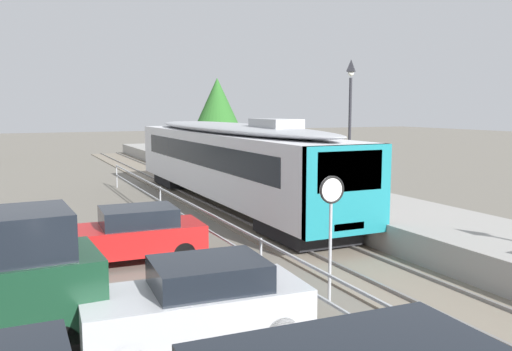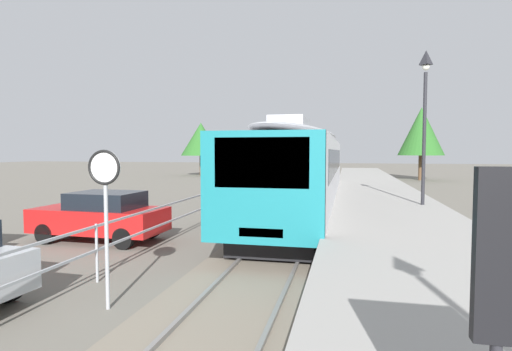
% 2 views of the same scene
% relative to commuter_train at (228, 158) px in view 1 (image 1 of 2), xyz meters
% --- Properties ---
extents(ground_plane, '(160.00, 160.00, 0.00)m').
position_rel_commuter_train_xyz_m(ground_plane, '(-3.00, -0.17, -2.14)').
color(ground_plane, '#6B665B').
extents(track_rails, '(3.20, 60.00, 0.14)m').
position_rel_commuter_train_xyz_m(track_rails, '(0.00, -0.17, -2.11)').
color(track_rails, slate).
rests_on(track_rails, ground).
extents(commuter_train, '(2.82, 18.17, 3.74)m').
position_rel_commuter_train_xyz_m(commuter_train, '(0.00, 0.00, 0.00)').
color(commuter_train, silver).
rests_on(commuter_train, track_rails).
extents(station_platform, '(3.90, 60.00, 0.90)m').
position_rel_commuter_train_xyz_m(station_platform, '(3.25, -0.17, -1.69)').
color(station_platform, '#999691').
rests_on(station_platform, ground).
extents(platform_lamp_mid_platform, '(0.34, 0.34, 5.35)m').
position_rel_commuter_train_xyz_m(platform_lamp_mid_platform, '(4.46, -2.53, 2.48)').
color(platform_lamp_mid_platform, '#232328').
rests_on(platform_lamp_mid_platform, station_platform).
extents(speed_limit_sign, '(0.61, 0.10, 2.81)m').
position_rel_commuter_train_xyz_m(speed_limit_sign, '(-2.23, -11.48, -0.02)').
color(speed_limit_sign, '#9EA0A5').
rests_on(speed_limit_sign, ground).
extents(carpark_fence, '(0.06, 36.06, 1.25)m').
position_rel_commuter_train_xyz_m(carpark_fence, '(-3.30, -10.17, -1.23)').
color(carpark_fence, '#9EA0A5').
rests_on(carpark_fence, ground).
extents(parked_hatchback_silver, '(4.09, 1.98, 1.53)m').
position_rel_commuter_train_xyz_m(parked_hatchback_silver, '(-5.54, -12.25, -1.35)').
color(parked_hatchback_silver, '#B7BABF').
rests_on(parked_hatchback_silver, ground).
extents(parked_hatchback_red, '(4.06, 1.90, 1.53)m').
position_rel_commuter_train_xyz_m(parked_hatchback_red, '(-5.54, -6.57, -1.35)').
color(parked_hatchback_red, red).
rests_on(parked_hatchback_red, ground).
extents(tree_behind_carpark, '(4.26, 4.26, 6.97)m').
position_rel_commuter_train_xyz_m(tree_behind_carpark, '(8.73, 24.10, 2.53)').
color(tree_behind_carpark, brown).
rests_on(tree_behind_carpark, ground).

